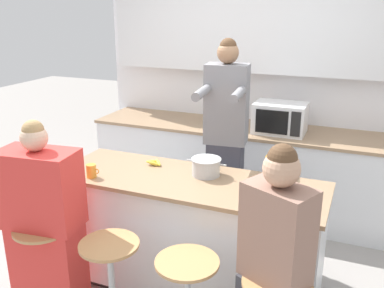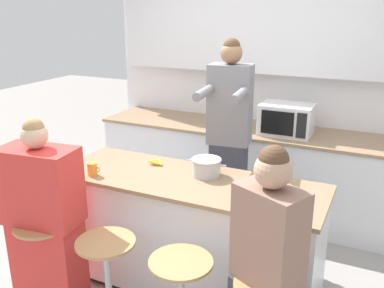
# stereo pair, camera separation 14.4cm
# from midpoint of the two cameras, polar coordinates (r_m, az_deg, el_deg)

# --- Properties ---
(ground_plane) EXTENTS (16.00, 16.00, 0.00)m
(ground_plane) POSITION_cam_midpoint_polar(r_m,az_deg,el_deg) (3.59, 0.71, -18.28)
(ground_plane) COLOR gray
(wall_back) EXTENTS (3.44, 0.22, 2.70)m
(wall_back) POSITION_cam_midpoint_polar(r_m,az_deg,el_deg) (4.64, 10.31, 10.57)
(wall_back) COLOR white
(wall_back) RESTS_ON ground_plane
(back_counter) EXTENTS (3.19, 0.71, 0.92)m
(back_counter) POSITION_cam_midpoint_polar(r_m,az_deg,el_deg) (4.59, 8.43, -3.41)
(back_counter) COLOR silver
(back_counter) RESTS_ON ground_plane
(kitchen_island) EXTENTS (2.00, 0.70, 0.91)m
(kitchen_island) POSITION_cam_midpoint_polar(r_m,az_deg,el_deg) (3.33, 0.74, -11.88)
(kitchen_island) COLOR black
(kitchen_island) RESTS_ON ground_plane
(bar_stool_leftmost) EXTENTS (0.39, 0.39, 0.69)m
(bar_stool_leftmost) POSITION_cam_midpoint_polar(r_m,az_deg,el_deg) (3.30, -17.63, -14.74)
(bar_stool_leftmost) COLOR tan
(bar_stool_leftmost) RESTS_ON ground_plane
(bar_stool_center_left) EXTENTS (0.39, 0.39, 0.69)m
(bar_stool_center_left) POSITION_cam_midpoint_polar(r_m,az_deg,el_deg) (3.01, -9.69, -17.61)
(bar_stool_center_left) COLOR tan
(bar_stool_center_left) RESTS_ON ground_plane
(person_cooking) EXTENTS (0.42, 0.63, 1.88)m
(person_cooking) POSITION_cam_midpoint_polar(r_m,az_deg,el_deg) (3.71, 6.01, -0.65)
(person_cooking) COLOR #383842
(person_cooking) RESTS_ON ground_plane
(person_wrapped_blanket) EXTENTS (0.56, 0.35, 1.43)m
(person_wrapped_blanket) POSITION_cam_midpoint_polar(r_m,az_deg,el_deg) (3.19, -17.80, -10.06)
(person_wrapped_blanket) COLOR red
(person_wrapped_blanket) RESTS_ON ground_plane
(person_seated_near) EXTENTS (0.42, 0.38, 1.47)m
(person_seated_near) POSITION_cam_midpoint_polar(r_m,az_deg,el_deg) (2.50, 11.55, -17.58)
(person_seated_near) COLOR #333338
(person_seated_near) RESTS_ON ground_plane
(cooking_pot) EXTENTS (0.31, 0.22, 0.13)m
(cooking_pot) POSITION_cam_midpoint_polar(r_m,az_deg,el_deg) (3.18, 3.22, -3.10)
(cooking_pot) COLOR #B7BABC
(cooking_pot) RESTS_ON kitchen_island
(fruit_bowl) EXTENTS (0.20, 0.20, 0.08)m
(fruit_bowl) POSITION_cam_midpoint_polar(r_m,az_deg,el_deg) (2.80, 12.64, -7.16)
(fruit_bowl) COLOR #B7BABC
(fruit_bowl) RESTS_ON kitchen_island
(coffee_cup_near) EXTENTS (0.11, 0.07, 0.10)m
(coffee_cup_near) POSITION_cam_midpoint_polar(r_m,az_deg,el_deg) (3.25, -11.89, -3.31)
(coffee_cup_near) COLOR orange
(coffee_cup_near) RESTS_ON kitchen_island
(banana_bunch) EXTENTS (0.14, 0.10, 0.05)m
(banana_bunch) POSITION_cam_midpoint_polar(r_m,az_deg,el_deg) (3.41, -3.61, -2.41)
(banana_bunch) COLOR yellow
(banana_bunch) RESTS_ON kitchen_island
(juice_carton) EXTENTS (0.07, 0.07, 0.21)m
(juice_carton) POSITION_cam_midpoint_polar(r_m,az_deg,el_deg) (3.12, 11.78, -3.33)
(juice_carton) COLOR gold
(juice_carton) RESTS_ON kitchen_island
(microwave) EXTENTS (0.50, 0.36, 0.30)m
(microwave) POSITION_cam_midpoint_polar(r_m,az_deg,el_deg) (4.27, 13.43, 3.23)
(microwave) COLOR white
(microwave) RESTS_ON back_counter
(potted_plant) EXTENTS (0.18, 0.18, 0.24)m
(potted_plant) POSITION_cam_midpoint_polar(r_m,az_deg,el_deg) (4.50, 4.91, 4.27)
(potted_plant) COLOR beige
(potted_plant) RESTS_ON back_counter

